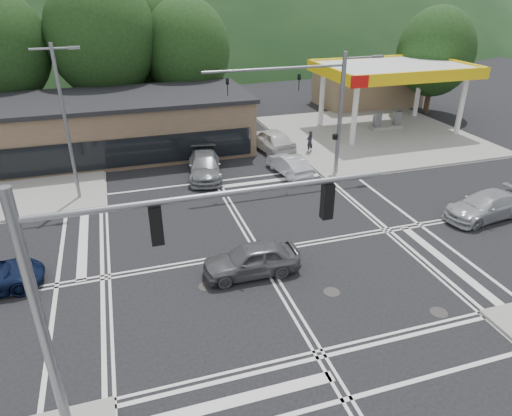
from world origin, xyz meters
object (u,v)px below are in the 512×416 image
object	(u,v)px
car_silver_east	(485,206)
car_northbound	(205,166)
car_grey_center	(251,259)
car_queue_a	(289,164)
pedestrian	(310,142)
car_queue_b	(271,139)

from	to	relation	value
car_silver_east	car_northbound	world-z (taller)	car_northbound
car_grey_center	car_northbound	distance (m)	11.93
car_queue_a	pedestrian	xyz separation A→B (m)	(2.97, 3.32, 0.30)
car_queue_a	car_queue_b	bearing A→B (deg)	-103.99
car_queue_b	pedestrian	world-z (taller)	pedestrian
car_silver_east	car_queue_a	distance (m)	12.30
car_grey_center	car_northbound	size ratio (longest dim) A/B	0.84
car_silver_east	car_queue_b	world-z (taller)	car_queue_b
car_queue_a	pedestrian	world-z (taller)	pedestrian
car_queue_a	car_queue_b	world-z (taller)	car_queue_b
car_silver_east	pedestrian	world-z (taller)	pedestrian
car_queue_b	car_queue_a	bearing A→B (deg)	75.04
car_silver_east	car_queue_b	xyz separation A→B (m)	(-7.60, 14.30, 0.14)
car_grey_center	pedestrian	distance (m)	16.53
car_grey_center	car_silver_east	distance (m)	14.00
pedestrian	car_silver_east	bearing A→B (deg)	87.39
car_silver_east	car_queue_a	world-z (taller)	car_silver_east
car_grey_center	car_queue_b	distance (m)	16.87
car_grey_center	car_silver_east	bearing A→B (deg)	96.10
car_grey_center	car_queue_a	bearing A→B (deg)	151.65
car_grey_center	car_silver_east	xyz separation A→B (m)	(13.94, 1.33, -0.02)
car_grey_center	car_queue_b	world-z (taller)	car_queue_b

